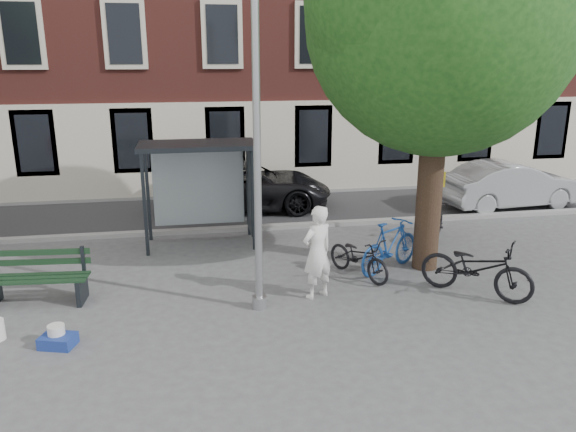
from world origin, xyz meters
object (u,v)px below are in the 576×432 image
Objects in this scene: bike_c at (359,257)px; notice_sign at (438,191)px; lamppost at (257,166)px; bus_shelter at (214,170)px; bench at (38,280)px; bike_d at (436,221)px; painter at (317,252)px; car_silver at (510,185)px; bike_b at (390,246)px; bike_a at (476,268)px; car_dark at (246,186)px.

notice_sign reaches higher than bike_c.
lamppost reaches higher than bus_shelter.
bench is 1.23× the size of bike_d.
car_silver is (7.56, 5.68, -0.22)m from painter.
painter is at bearing -170.18° from bike_c.
bike_b reaches higher than bench.
bench is at bearing 124.41° from bike_a.
bench is (-3.62, -3.07, -1.46)m from bus_shelter.
car_dark is (1.11, 3.20, -1.18)m from bus_shelter.
bus_shelter is 0.64× the size of car_silver.
car_silver reaches higher than bike_a.
car_dark reaches higher than car_silver.
car_silver is 2.48× the size of notice_sign.
notice_sign is (5.76, -0.61, -0.65)m from bus_shelter.
lamppost is 7.60m from car_dark.
bench is 0.45× the size of car_silver.
car_dark reaches higher than bike_a.
lamppost is 10.81m from car_silver.
car_dark is (-0.70, 6.98, -0.21)m from painter.
bike_c is at bearing -169.64° from painter.
lamppost is 3.12× the size of bike_b.
bike_b is at bearing -111.63° from notice_sign.
car_silver is at bearing 25.44° from bench.
notice_sign is at bearing -124.48° from car_dark.
painter reaches higher than car_dark.
bike_b is 1.11× the size of bike_c.
bike_c is 8.02m from car_silver.
lamppost reaches higher than car_dark.
notice_sign reaches higher than bike_a.
car_silver reaches higher than bike_d.
car_silver is at bearing 57.75° from notice_sign.
notice_sign is (2.82, 2.30, 0.81)m from bike_c.
notice_sign reaches higher than bench.
bench is at bearing 60.23° from bike_b.
bike_d is (2.77, 2.16, 0.02)m from bike_c.
bus_shelter is at bearing 98.43° from lamppost.
bike_b is (3.73, -2.67, -1.33)m from bus_shelter.
bike_b is 0.83m from bike_c.
bus_shelter is 1.59× the size of notice_sign.
notice_sign is (3.96, 3.18, 0.32)m from painter.
lamppost reaches higher than painter.
notice_sign is at bearing 11.34° from bike_c.
notice_sign is at bearing -77.56° from bike_b.
bike_b is 0.37× the size of car_dark.
lamppost reaches higher than bike_c.
bench is 8.67m from bike_a.
car_silver is (8.76, 6.00, -2.05)m from lamppost.
bus_shelter reaches higher than bike_c.
notice_sign is at bearing 30.01° from bike_a.
bus_shelter is 1.27× the size of bike_a.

